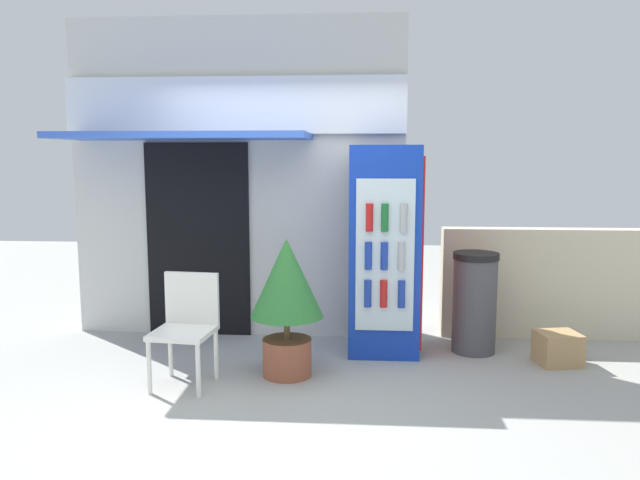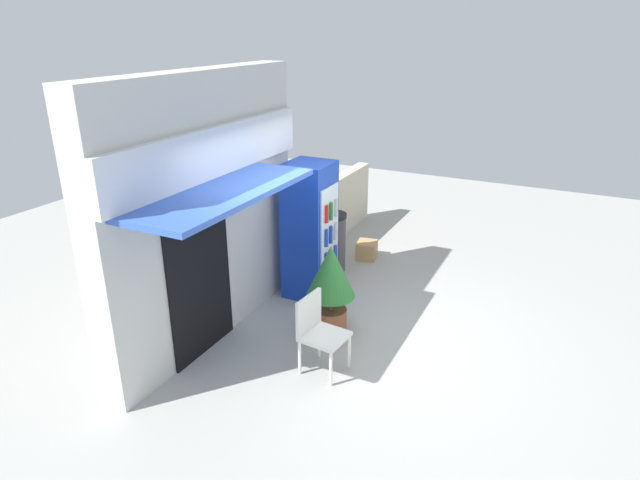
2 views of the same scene
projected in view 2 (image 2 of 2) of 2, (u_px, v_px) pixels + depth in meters
name	position (u px, v px, depth m)	size (l,w,h in m)	color
ground	(354.00, 341.00, 6.55)	(16.00, 16.00, 0.00)	#A3A39E
storefront_building	(205.00, 210.00, 6.15)	(3.31, 1.19, 3.14)	silver
drink_cooler	(310.00, 231.00, 7.37)	(0.65, 0.65, 1.90)	#1438B2
plastic_chair	(318.00, 329.00, 5.84)	(0.49, 0.49, 0.88)	white
potted_plant_near_shop	(331.00, 280.00, 6.50)	(0.60, 0.60, 1.15)	#995138
trash_bin	(333.00, 242.00, 8.26)	(0.42, 0.42, 0.93)	#47474C
stone_boundary_wall	(333.00, 210.00, 9.43)	(2.80, 0.21, 1.09)	beige
cardboard_box	(367.00, 250.00, 8.82)	(0.35, 0.31, 0.28)	tan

